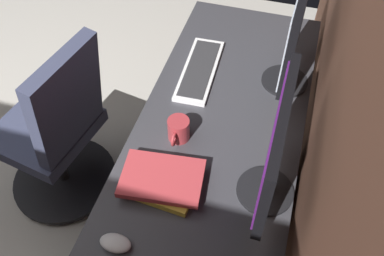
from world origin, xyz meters
TOP-DOWN VIEW (x-y plane):
  - wall_back at (0.00, 2.11)m, footprint 4.44×0.10m
  - desk at (-0.16, 1.72)m, footprint 2.08×0.65m
  - drawer_pedestal at (-0.29, 1.74)m, footprint 0.40×0.51m
  - monitor_primary at (-0.71, 1.92)m, footprint 0.46×0.20m
  - monitor_secondary at (-0.13, 1.94)m, footprint 0.49×0.20m
  - keyboard_main at (-0.67, 1.55)m, footprint 0.43×0.16m
  - mouse_spare at (0.20, 1.52)m, footprint 0.06×0.10m
  - book_stack_near at (-0.06, 1.59)m, footprint 0.22×0.30m
  - coffee_mug at (-0.28, 1.58)m, footprint 0.12×0.08m
  - office_chair at (-0.34, 0.95)m, footprint 0.56×0.58m

SIDE VIEW (x-z plane):
  - drawer_pedestal at x=-0.29m, z-range 0.00..0.69m
  - office_chair at x=-0.34m, z-range -0.03..0.94m
  - desk at x=-0.16m, z-range 0.30..1.03m
  - keyboard_main at x=-0.67m, z-range 0.73..0.75m
  - mouse_spare at x=0.20m, z-range 0.73..0.76m
  - book_stack_near at x=-0.06m, z-range 0.73..0.78m
  - coffee_mug at x=-0.28m, z-range 0.73..0.82m
  - monitor_secondary at x=-0.13m, z-range 0.76..1.19m
  - monitor_primary at x=-0.71m, z-range 0.76..1.23m
  - wall_back at x=0.00m, z-range 0.00..2.60m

